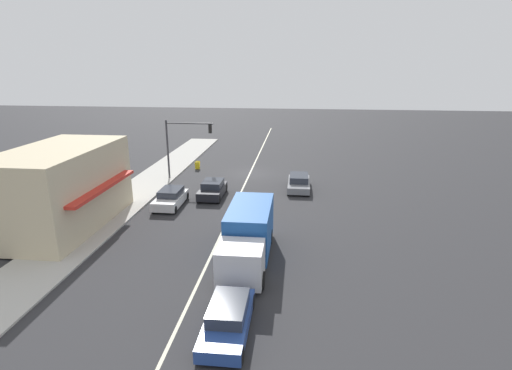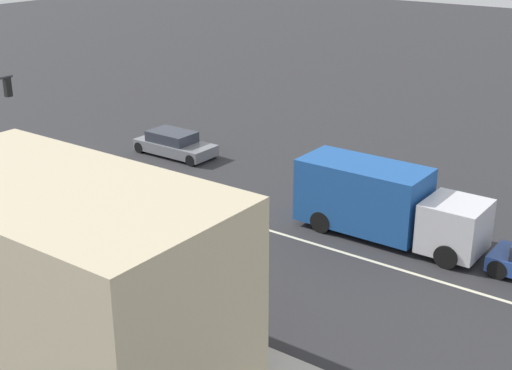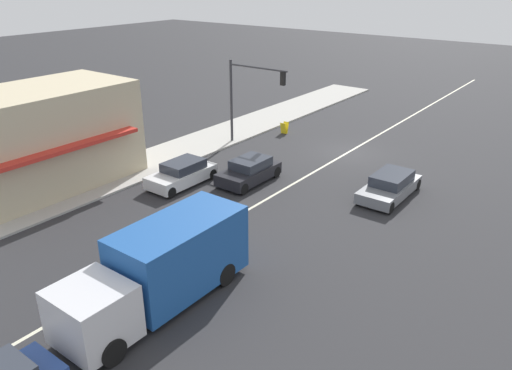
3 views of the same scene
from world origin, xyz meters
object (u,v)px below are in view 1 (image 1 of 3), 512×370
Objects in this scene: traffic_signal_main at (182,139)px; warning_aframe_sign at (197,165)px; van_white at (171,198)px; pedestrian at (111,189)px; sedan_dark at (213,189)px; delivery_truck at (248,235)px; suv_grey at (299,183)px; coupe_blue at (228,318)px.

traffic_signal_main is 6.69× the size of warning_aframe_sign.
pedestrian is at bearing -6.94° from van_white.
sedan_dark reaches higher than warning_aframe_sign.
sedan_dark is at bearing -67.68° from delivery_truck.
suv_grey is at bearing 151.25° from warning_aframe_sign.
warning_aframe_sign is at bearing -67.87° from delivery_truck.
delivery_truck is 1.92× the size of sedan_dark.
van_white is (-1.12, 7.49, -3.26)m from traffic_signal_main.
coupe_blue is at bearing 104.24° from sedan_dark.
pedestrian is 0.44× the size of sedan_dark.
traffic_signal_main is 0.75× the size of delivery_truck.
suv_grey reaches higher than warning_aframe_sign.
coupe_blue is 1.09× the size of van_white.
delivery_truck is at bearing 112.32° from sedan_dark.
van_white is at bearing 93.77° from warning_aframe_sign.
pedestrian is at bearing -51.31° from coupe_blue.
suv_grey is (-2.80, -13.65, -0.86)m from delivery_truck.
traffic_signal_main is 1.38× the size of van_white.
sedan_dark reaches higher than van_white.
coupe_blue is 1.13× the size of sedan_dark.
coupe_blue is at bearing 128.69° from pedestrian.
sedan_dark is (7.20, 2.93, 0.04)m from suv_grey.
coupe_blue is at bearing 110.48° from traffic_signal_main.
warning_aframe_sign is 0.19× the size of suv_grey.
traffic_signal_main is at bearing -10.25° from suv_grey.
traffic_signal_main reaches higher than warning_aframe_sign.
pedestrian reaches higher than van_white.
warning_aframe_sign is at bearing -73.10° from coupe_blue.
suv_grey is (-2.80, -20.27, -0.02)m from coupe_blue.
delivery_truck reaches higher than sedan_dark.
pedestrian reaches higher than warning_aframe_sign.
delivery_truck is (-12.35, 8.79, 0.44)m from pedestrian.
coupe_blue reaches higher than warning_aframe_sign.
van_white reaches higher than coupe_blue.
delivery_truck is 13.96m from suv_grey.
delivery_truck is at bearing 117.99° from traffic_signal_main.
traffic_signal_main reaches higher than coupe_blue.
coupe_blue is 17.89m from sedan_dark.
traffic_signal_main is 24.01m from coupe_blue.
coupe_blue is 0.99× the size of suv_grey.
sedan_dark is (-3.55, 8.83, 0.22)m from warning_aframe_sign.
pedestrian is 5.20m from van_white.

